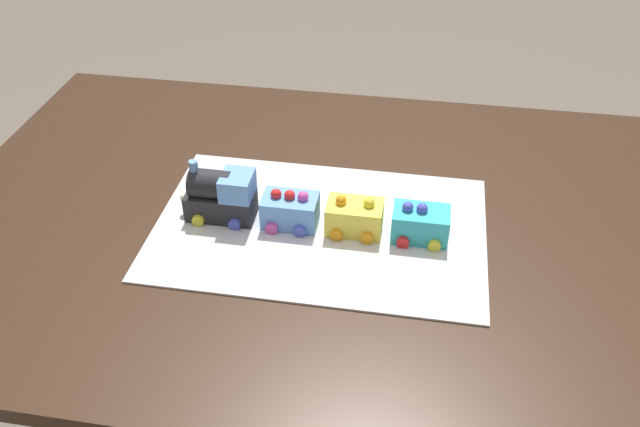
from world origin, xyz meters
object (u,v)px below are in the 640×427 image
(cake_car_gondola_sky_blue, at_px, (290,210))
(cake_car_flatbed_turquoise, at_px, (420,224))
(dining_table, at_px, (307,259))
(cake_car_hopper_lemon, at_px, (354,217))
(cake_locomotive, at_px, (221,195))

(cake_car_gondola_sky_blue, height_order, cake_car_flatbed_turquoise, same)
(dining_table, relative_size, cake_car_hopper_lemon, 14.00)
(cake_car_hopper_lemon, distance_m, cake_car_flatbed_turquoise, 0.12)
(dining_table, relative_size, cake_car_flatbed_turquoise, 14.00)
(cake_car_gondola_sky_blue, distance_m, cake_car_hopper_lemon, 0.12)
(dining_table, xyz_separation_m, cake_locomotive, (-0.15, -0.03, 0.16))
(cake_car_flatbed_turquoise, bearing_deg, cake_car_hopper_lemon, 180.00)
(cake_locomotive, xyz_separation_m, cake_car_hopper_lemon, (0.25, -0.00, -0.02))
(cake_locomotive, distance_m, cake_car_hopper_lemon, 0.25)
(dining_table, height_order, cake_car_flatbed_turquoise, cake_car_flatbed_turquoise)
(cake_car_hopper_lemon, height_order, cake_car_flatbed_turquoise, same)
(dining_table, distance_m, cake_locomotive, 0.22)
(cake_car_gondola_sky_blue, xyz_separation_m, cake_car_hopper_lemon, (0.12, 0.00, -0.00))
(cake_locomotive, xyz_separation_m, cake_car_gondola_sky_blue, (0.13, -0.00, -0.02))
(cake_locomotive, distance_m, cake_car_flatbed_turquoise, 0.36)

